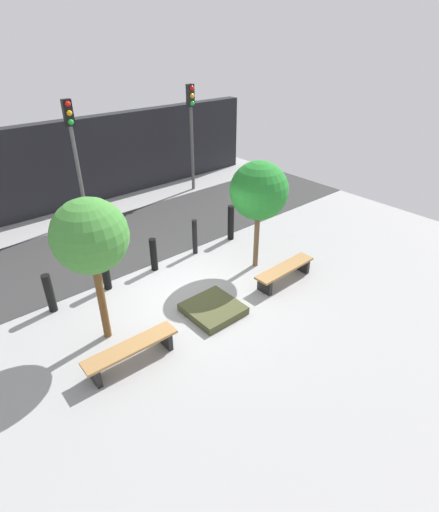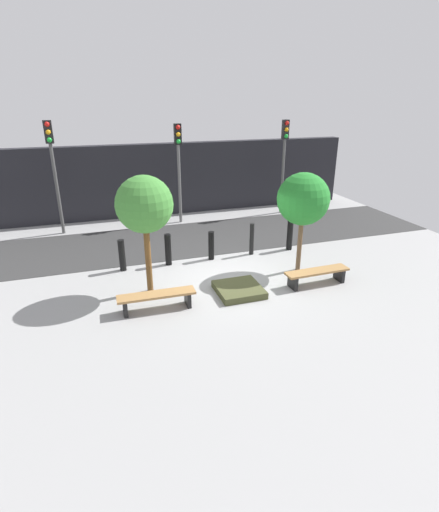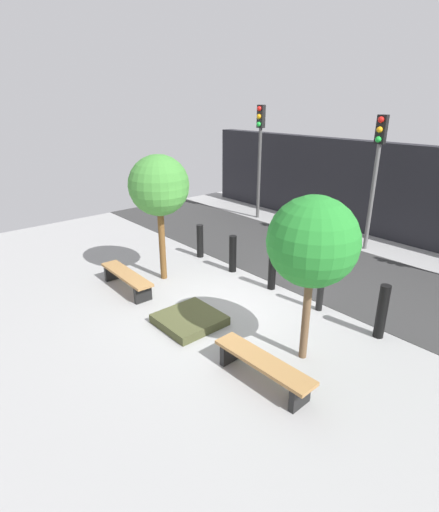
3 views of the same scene
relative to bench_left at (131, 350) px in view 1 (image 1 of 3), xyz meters
name	(u,v)px [view 1 (image 1 of 3)]	position (x,y,z in m)	size (l,w,h in m)	color
ground_plane	(188,294)	(2.23, 1.16, -0.32)	(18.00, 18.00, 0.00)	#989898
road_strip	(118,242)	(2.23, 4.79, -0.31)	(18.00, 3.72, 0.01)	#333333
building_facade	(61,166)	(2.23, 8.46, 1.19)	(16.20, 0.50, 3.03)	black
bench_left	(131,350)	(0.00, 0.00, 0.00)	(1.91, 0.46, 0.44)	black
bench_right	(285,271)	(4.46, 0.00, -0.01)	(1.86, 0.46, 0.43)	black
planter_bed	(213,309)	(2.23, 0.20, -0.23)	(1.18, 1.20, 0.18)	#444729
tree_behind_left_bench	(90,237)	(0.00, 1.05, 2.06)	(1.45, 1.45, 3.12)	brown
tree_behind_right_bench	(259,191)	(4.46, 1.05, 1.85)	(1.49, 1.49, 2.93)	brown
bollard_far_left	(50,293)	(-0.55, 2.68, 0.16)	(0.19, 0.19, 0.96)	black
bollard_left	(106,272)	(0.84, 2.68, 0.18)	(0.20, 0.20, 0.99)	black
bollard_center	(154,255)	(2.23, 2.68, 0.14)	(0.19, 0.19, 0.92)	black
bollard_right	(195,237)	(3.62, 2.68, 0.21)	(0.14, 0.14, 1.06)	black
bollard_far_right	(231,223)	(5.01, 2.68, 0.23)	(0.20, 0.20, 1.09)	black
traffic_light_mid_west	(73,141)	(2.23, 6.94, 2.36)	(0.28, 0.27, 3.90)	#606060
traffic_light_mid_east	(191,120)	(6.82, 6.94, 2.40)	(0.28, 0.27, 3.96)	#515151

